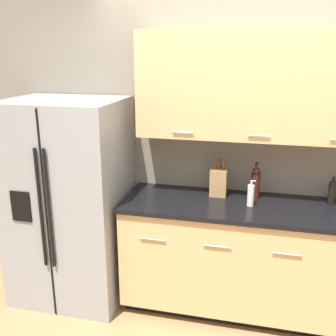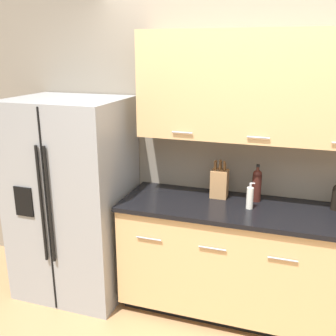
{
  "view_description": "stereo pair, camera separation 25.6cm",
  "coord_description": "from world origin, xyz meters",
  "px_view_note": "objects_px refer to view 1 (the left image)",
  "views": [
    {
      "loc": [
        0.1,
        -1.94,
        2.07
      ],
      "look_at": [
        -0.58,
        0.94,
        1.18
      ],
      "focal_mm": 42.0,
      "sensor_mm": 36.0,
      "label": 1
    },
    {
      "loc": [
        0.35,
        -1.87,
        2.07
      ],
      "look_at": [
        -0.58,
        0.94,
        1.18
      ],
      "focal_mm": 42.0,
      "sensor_mm": 36.0,
      "label": 2
    }
  ],
  "objects_px": {
    "soap_dispenser": "(251,195)",
    "oil_bottle": "(332,192)",
    "knife_block": "(218,182)",
    "wine_bottle": "(256,182)",
    "refrigerator": "(70,201)"
  },
  "relations": [
    {
      "from": "soap_dispenser",
      "to": "oil_bottle",
      "type": "bearing_deg",
      "value": 16.27
    },
    {
      "from": "knife_block",
      "to": "oil_bottle",
      "type": "xyz_separation_m",
      "value": [
        0.87,
        0.01,
        -0.02
      ]
    },
    {
      "from": "knife_block",
      "to": "wine_bottle",
      "type": "relative_size",
      "value": 1.05
    },
    {
      "from": "wine_bottle",
      "to": "soap_dispenser",
      "type": "height_order",
      "value": "wine_bottle"
    },
    {
      "from": "knife_block",
      "to": "wine_bottle",
      "type": "distance_m",
      "value": 0.29
    },
    {
      "from": "wine_bottle",
      "to": "soap_dispenser",
      "type": "xyz_separation_m",
      "value": [
        -0.03,
        -0.17,
        -0.05
      ]
    },
    {
      "from": "refrigerator",
      "to": "oil_bottle",
      "type": "height_order",
      "value": "refrigerator"
    },
    {
      "from": "refrigerator",
      "to": "knife_block",
      "type": "distance_m",
      "value": 1.25
    },
    {
      "from": "knife_block",
      "to": "wine_bottle",
      "type": "xyz_separation_m",
      "value": [
        0.29,
        0.0,
        0.02
      ]
    },
    {
      "from": "soap_dispenser",
      "to": "oil_bottle",
      "type": "xyz_separation_m",
      "value": [
        0.6,
        0.18,
        0.02
      ]
    },
    {
      "from": "soap_dispenser",
      "to": "wine_bottle",
      "type": "bearing_deg",
      "value": 80.42
    },
    {
      "from": "soap_dispenser",
      "to": "knife_block",
      "type": "bearing_deg",
      "value": 147.51
    },
    {
      "from": "refrigerator",
      "to": "soap_dispenser",
      "type": "distance_m",
      "value": 1.49
    },
    {
      "from": "wine_bottle",
      "to": "soap_dispenser",
      "type": "bearing_deg",
      "value": -99.58
    },
    {
      "from": "oil_bottle",
      "to": "knife_block",
      "type": "bearing_deg",
      "value": -179.43
    }
  ]
}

